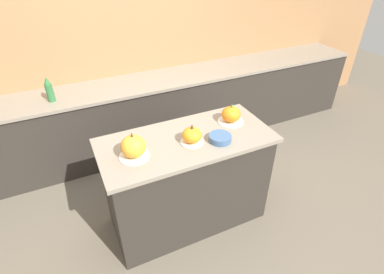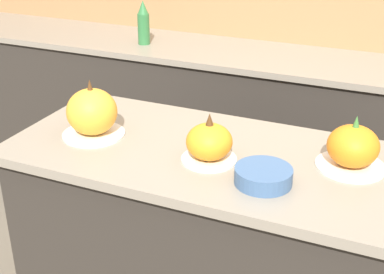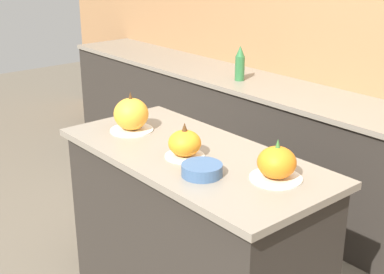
{
  "view_description": "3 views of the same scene",
  "coord_description": "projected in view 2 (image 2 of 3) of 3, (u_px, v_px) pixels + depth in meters",
  "views": [
    {
      "loc": [
        -0.81,
        -1.82,
        2.29
      ],
      "look_at": [
        0.04,
        -0.02,
        0.95
      ],
      "focal_mm": 28.0,
      "sensor_mm": 36.0,
      "label": 1
    },
    {
      "loc": [
        0.6,
        -1.54,
        1.76
      ],
      "look_at": [
        -0.07,
        0.01,
        0.97
      ],
      "focal_mm": 50.0,
      "sensor_mm": 36.0,
      "label": 2
    },
    {
      "loc": [
        1.82,
        -1.53,
        1.89
      ],
      "look_at": [
        0.01,
        -0.01,
        1.01
      ],
      "focal_mm": 50.0,
      "sensor_mm": 36.0,
      "label": 3
    }
  ],
  "objects": [
    {
      "name": "mixing_bowl",
      "position": [
        263.0,
        176.0,
        1.64
      ],
      "size": [
        0.18,
        0.18,
        0.05
      ],
      "color": "#3D5B84",
      "rests_on": "kitchen_island"
    },
    {
      "name": "kitchen_island",
      "position": [
        209.0,
        259.0,
        2.05
      ],
      "size": [
        1.43,
        0.67,
        0.93
      ],
      "color": "#2D2823",
      "rests_on": "ground_plane"
    },
    {
      "name": "bottle_tall",
      "position": [
        143.0,
        23.0,
        3.19
      ],
      "size": [
        0.07,
        0.07,
        0.26
      ],
      "color": "#2D6B38",
      "rests_on": "back_counter"
    },
    {
      "name": "back_counter",
      "position": [
        293.0,
        132.0,
        3.15
      ],
      "size": [
        6.0,
        0.6,
        0.9
      ],
      "color": "#2D2823",
      "rests_on": "ground_plane"
    },
    {
      "name": "pumpkin_cake_right",
      "position": [
        353.0,
        148.0,
        1.72
      ],
      "size": [
        0.23,
        0.23,
        0.18
      ],
      "color": "silver",
      "rests_on": "kitchen_island"
    },
    {
      "name": "pumpkin_cake_left",
      "position": [
        92.0,
        113.0,
        1.94
      ],
      "size": [
        0.23,
        0.23,
        0.22
      ],
      "color": "silver",
      "rests_on": "kitchen_island"
    },
    {
      "name": "pumpkin_cake_center",
      "position": [
        209.0,
        143.0,
        1.76
      ],
      "size": [
        0.19,
        0.19,
        0.17
      ],
      "color": "silver",
      "rests_on": "kitchen_island"
    }
  ]
}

